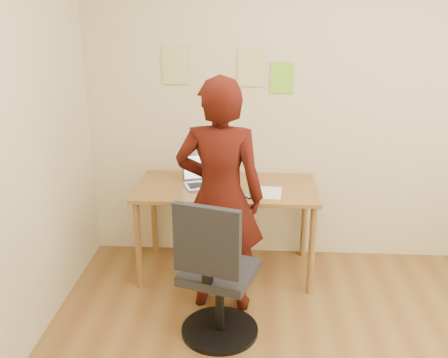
# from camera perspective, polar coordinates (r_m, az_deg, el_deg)

# --- Properties ---
(room) EXTENTS (3.58, 3.58, 2.78)m
(room) POSITION_cam_1_polar(r_m,az_deg,el_deg) (2.41, 12.17, 1.25)
(room) COLOR brown
(room) RESTS_ON ground
(desk) EXTENTS (1.40, 0.70, 0.74)m
(desk) POSITION_cam_1_polar(r_m,az_deg,el_deg) (3.92, 0.28, -2.02)
(desk) COLOR brown
(desk) RESTS_ON ground
(laptop) EXTENTS (0.39, 0.37, 0.22)m
(laptop) POSITION_cam_1_polar(r_m,az_deg,el_deg) (3.93, -2.38, 0.14)
(laptop) COLOR #B1B1B8
(laptop) RESTS_ON desk
(paper_sheet) EXTENTS (0.21, 0.28, 0.00)m
(paper_sheet) POSITION_cam_1_polar(r_m,az_deg,el_deg) (3.77, 5.15, -1.55)
(paper_sheet) COLOR white
(paper_sheet) RESTS_ON desk
(phone) EXTENTS (0.11, 0.12, 0.01)m
(phone) POSITION_cam_1_polar(r_m,az_deg,el_deg) (3.68, 2.74, -1.94)
(phone) COLOR black
(phone) RESTS_ON desk
(wall_note_left) EXTENTS (0.21, 0.00, 0.30)m
(wall_note_left) POSITION_cam_1_polar(r_m,az_deg,el_deg) (4.08, -5.57, 12.82)
(wall_note_left) COLOR #D3CB7E
(wall_note_left) RESTS_ON room
(wall_note_mid) EXTENTS (0.21, 0.00, 0.30)m
(wall_note_mid) POSITION_cam_1_polar(r_m,az_deg,el_deg) (4.03, 3.13, 12.63)
(wall_note_mid) COLOR #D3CB7E
(wall_note_mid) RESTS_ON room
(wall_note_right) EXTENTS (0.18, 0.00, 0.24)m
(wall_note_right) POSITION_cam_1_polar(r_m,az_deg,el_deg) (4.04, 6.64, 11.43)
(wall_note_right) COLOR #82D931
(wall_note_right) RESTS_ON room
(office_chair) EXTENTS (0.54, 0.56, 0.99)m
(office_chair) POSITION_cam_1_polar(r_m,az_deg,el_deg) (3.22, -0.92, -11.61)
(office_chair) COLOR black
(office_chair) RESTS_ON ground
(person) EXTENTS (0.64, 0.44, 1.67)m
(person) POSITION_cam_1_polar(r_m,az_deg,el_deg) (3.41, -0.46, -2.11)
(person) COLOR #370D07
(person) RESTS_ON ground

